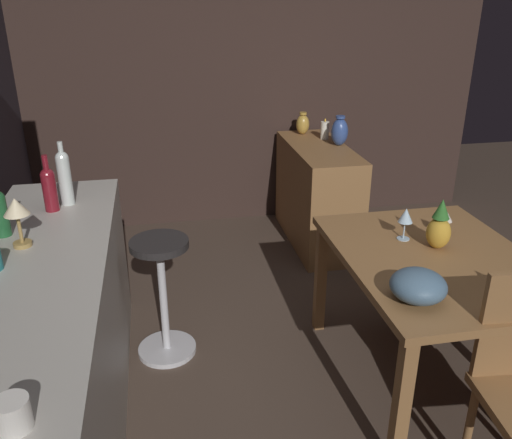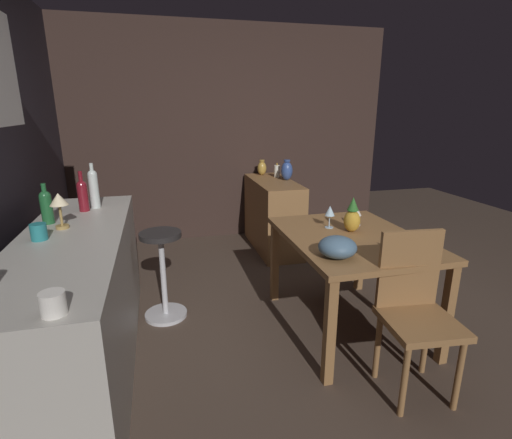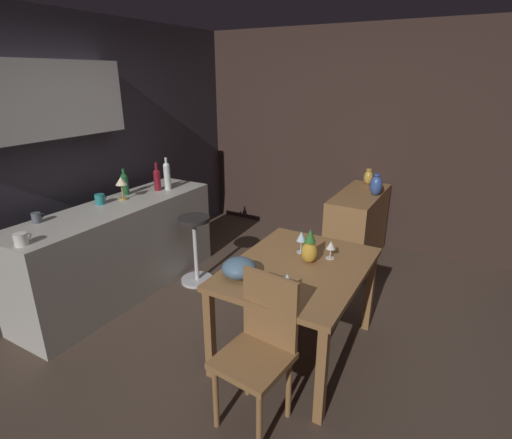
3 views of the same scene
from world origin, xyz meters
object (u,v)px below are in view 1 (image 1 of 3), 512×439
vase_ceramic_blue (340,132)px  cup_white (13,414)px  vase_brass (303,124)px  sideboard_cabinet (317,195)px  wine_bottle_clear (64,176)px  bar_stool (163,295)px  wine_glass_left (446,217)px  pineapple_centerpiece (439,227)px  counter_lamp (17,212)px  wine_glass_center (406,216)px  pillar_candle_tall (325,130)px  wine_bottle_ruby (49,187)px  fruit_bowl (418,286)px  dining_table (435,272)px

vase_ceramic_blue → cup_white: bearing=146.4°
cup_white → vase_brass: bearing=-27.5°
sideboard_cabinet → wine_bottle_clear: size_ratio=3.23×
cup_white → bar_stool: bearing=-14.8°
vase_brass → sideboard_cabinet: bearing=-176.3°
wine_glass_left → cup_white: size_ratio=1.09×
pineapple_centerpiece → wine_bottle_clear: (0.57, 1.85, 0.21)m
pineapple_centerpiece → cup_white: 2.08m
counter_lamp → vase_brass: (2.05, -1.86, -0.16)m
wine_glass_center → pineapple_centerpiece: pineapple_centerpiece is taller
pillar_candle_tall → vase_brass: size_ratio=0.90×
wine_bottle_ruby → counter_lamp: (-0.42, 0.06, 0.04)m
cup_white → fruit_bowl: bearing=-66.8°
wine_glass_left → pineapple_centerpiece: size_ratio=0.53×
wine_glass_left → pillar_candle_tall: bearing=3.3°
bar_stool → wine_glass_left: wine_glass_left is taller
wine_bottle_ruby → cup_white: (-1.55, -0.14, -0.08)m
counter_lamp → fruit_bowl: bearing=-107.3°
vase_brass → dining_table: bearing=-177.9°
wine_bottle_ruby → counter_lamp: bearing=171.2°
dining_table → fruit_bowl: size_ratio=5.10×
vase_ceramic_blue → wine_bottle_clear: bearing=120.8°
counter_lamp → wine_glass_left: bearing=-88.0°
cup_white → pillar_candle_tall: (2.99, -1.79, -0.05)m
fruit_bowl → pillar_candle_tall: (2.37, -0.34, 0.09)m
pineapple_centerpiece → vase_brass: bearing=3.3°
bar_stool → counter_lamp: (-0.33, 0.59, 0.68)m
wine_bottle_clear → fruit_bowl: bearing=-123.7°
fruit_bowl → cup_white: (-0.62, 1.45, 0.14)m
wine_glass_center → pillar_candle_tall: bearing=-4.3°
pillar_candle_tall → dining_table: bearing=178.5°
wine_glass_center → vase_ceramic_blue: size_ratio=0.74×
sideboard_cabinet → fruit_bowl: 2.20m
pillar_candle_tall → vase_ceramic_blue: vase_ceramic_blue is taller
pineapple_centerpiece → pillar_candle_tall: 1.92m
counter_lamp → cup_white: bearing=-169.8°
sideboard_cabinet → bar_stool: 1.84m
pineapple_centerpiece → vase_brass: 2.12m
wine_glass_left → fruit_bowl: 0.74m
bar_stool → wine_glass_left: size_ratio=5.15×
vase_brass → pillar_candle_tall: bearing=-145.3°
sideboard_cabinet → vase_brass: 0.65m
wine_bottle_ruby → wine_bottle_clear: bearing=-40.6°
sideboard_cabinet → vase_ceramic_blue: (0.00, -0.16, 0.52)m
bar_stool → pillar_candle_tall: size_ratio=4.21×
dining_table → wine_glass_center: wine_glass_center is taller
pineapple_centerpiece → vase_ceramic_blue: size_ratio=1.11×
sideboard_cabinet → fruit_bowl: (-2.15, 0.24, 0.40)m
wine_bottle_ruby → wine_bottle_clear: size_ratio=0.87×
pillar_candle_tall → vase_brass: (0.19, 0.13, 0.01)m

